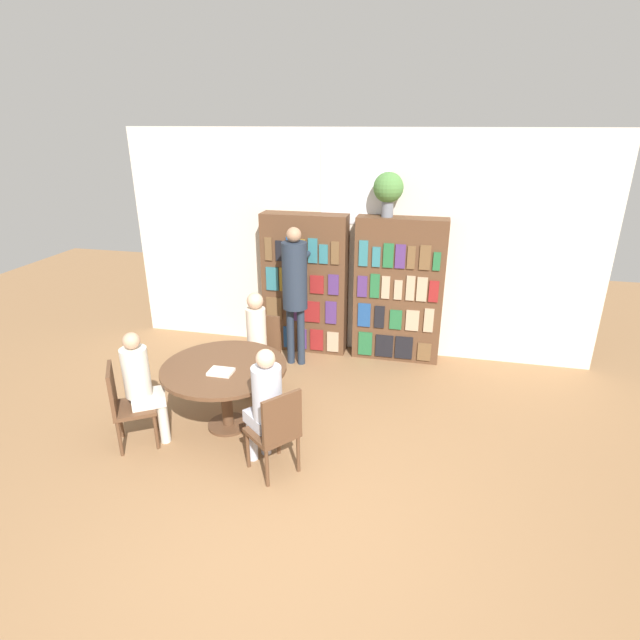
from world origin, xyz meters
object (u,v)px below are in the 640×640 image
(chair_far_side, at_px, (276,429))
(flower_vase, at_px, (388,189))
(reading_table, at_px, (225,375))
(chair_near_camera, at_px, (126,402))
(seated_reader_left, at_px, (255,338))
(seated_reader_back, at_px, (142,382))
(bookshelf_left, at_px, (305,284))
(chair_left_side, at_px, (262,348))
(librarian_standing, at_px, (295,282))
(seated_reader_right, at_px, (265,401))
(bookshelf_right, at_px, (398,291))

(chair_far_side, bearing_deg, flower_vase, 26.62)
(reading_table, bearing_deg, chair_near_camera, -147.71)
(seated_reader_left, bearing_deg, flower_vase, -131.63)
(seated_reader_left, relative_size, seated_reader_back, 1.02)
(bookshelf_left, distance_m, reading_table, 2.18)
(chair_far_side, bearing_deg, chair_left_side, 63.00)
(bookshelf_left, distance_m, librarian_standing, 0.53)
(chair_near_camera, xyz_separation_m, seated_reader_right, (1.45, 0.01, 0.21))
(chair_far_side, height_order, seated_reader_back, seated_reader_back)
(flower_vase, distance_m, seated_reader_left, 2.47)
(bookshelf_left, relative_size, seated_reader_left, 1.56)
(bookshelf_right, bearing_deg, chair_far_side, -107.00)
(bookshelf_left, distance_m, seated_reader_right, 2.67)
(flower_vase, bearing_deg, seated_reader_right, -106.41)
(chair_left_side, bearing_deg, seated_reader_right, 114.09)
(flower_vase, height_order, seated_reader_left, flower_vase)
(bookshelf_left, xyz_separation_m, seated_reader_right, (0.31, -2.64, -0.27))
(seated_reader_back, xyz_separation_m, librarian_standing, (0.99, 2.05, 0.47))
(flower_vase, height_order, reading_table, flower_vase)
(reading_table, distance_m, seated_reader_left, 0.80)
(reading_table, relative_size, seated_reader_right, 1.06)
(chair_far_side, bearing_deg, seated_reader_back, 121.77)
(flower_vase, xyz_separation_m, chair_left_side, (-1.34, -1.15, -1.79))
(bookshelf_right, distance_m, librarian_standing, 1.39)
(bookshelf_left, relative_size, chair_near_camera, 2.20)
(reading_table, relative_size, chair_left_side, 1.47)
(chair_left_side, distance_m, seated_reader_left, 0.28)
(flower_vase, xyz_separation_m, seated_reader_right, (-0.78, -2.65, -1.58))
(bookshelf_right, bearing_deg, seated_reader_left, -139.41)
(librarian_standing, bearing_deg, seated_reader_back, -115.80)
(chair_near_camera, bearing_deg, chair_left_side, 117.00)
(flower_vase, relative_size, seated_reader_back, 0.45)
(chair_far_side, bearing_deg, bookshelf_right, 22.71)
(chair_near_camera, height_order, librarian_standing, librarian_standing)
(bookshelf_left, relative_size, librarian_standing, 1.04)
(bookshelf_right, bearing_deg, chair_left_side, -143.37)
(flower_vase, distance_m, seated_reader_right, 3.18)
(bookshelf_right, relative_size, chair_near_camera, 2.20)
(bookshelf_left, height_order, seated_reader_back, bookshelf_left)
(chair_far_side, bearing_deg, bookshelf_left, 48.84)
(bookshelf_left, height_order, librarian_standing, bookshelf_left)
(bookshelf_left, bearing_deg, seated_reader_right, -83.41)
(bookshelf_right, bearing_deg, bookshelf_left, 179.99)
(seated_reader_right, bearing_deg, seated_reader_back, 125.91)
(bookshelf_right, height_order, chair_far_side, bookshelf_right)
(seated_reader_left, distance_m, seated_reader_right, 1.43)
(bookshelf_right, bearing_deg, reading_table, -126.98)
(bookshelf_left, height_order, reading_table, bookshelf_left)
(reading_table, distance_m, chair_far_side, 0.99)
(chair_far_side, distance_m, seated_reader_left, 1.61)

